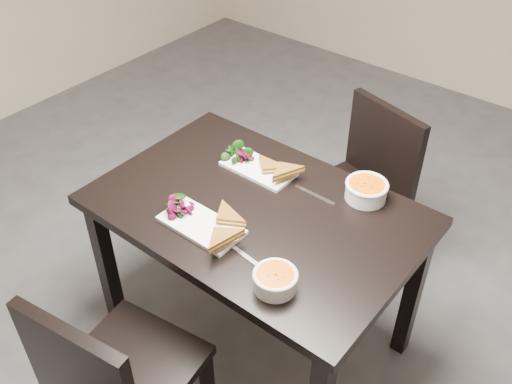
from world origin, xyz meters
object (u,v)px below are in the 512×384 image
Objects in this scene: chair_near at (113,376)px; plate_far at (258,169)px; plate_near at (201,225)px; chair_far at (362,183)px; soup_bowl_near at (275,279)px; soup_bowl_far at (366,189)px; table at (256,226)px.

plate_far is (-0.11, 0.90, 0.27)m from chair_near.
plate_near is at bearing -82.14° from plate_far.
chair_far is 5.89× the size of soup_bowl_near.
plate_near is 1.89× the size of soup_bowl_far.
chair_near is at bearing -125.92° from soup_bowl_near.
chair_far is (0.08, 0.69, -0.17)m from table.
chair_far is 5.24× the size of soup_bowl_far.
soup_bowl_far is at bearing 45.90° from table.
soup_bowl_far is at bearing 90.57° from soup_bowl_near.
chair_far is at bearing 83.26° from table.
soup_bowl_near is at bearing -62.28° from chair_far.
table is at bearing -134.10° from soup_bowl_far.
chair_far is 2.76× the size of plate_near.
soup_bowl_near is at bearing -42.59° from table.
plate_near is at bearing -85.01° from chair_far.
chair_far is 0.62m from plate_far.
soup_bowl_far is (0.21, -0.39, 0.31)m from chair_far.
plate_far is at bearing 133.42° from soup_bowl_near.
chair_near is (-0.03, -0.71, -0.17)m from table.
soup_bowl_near reaches higher than table.
table is 1.41× the size of chair_far.
table is 8.32× the size of soup_bowl_near.
table is 4.05× the size of plate_far.
plate_far is (-0.22, -0.51, 0.27)m from chair_far.
table is 0.25m from plate_near.
chair_far is at bearing 77.27° from chair_near.
chair_near is 0.95m from plate_far.
plate_far is at bearing -164.87° from soup_bowl_far.
chair_near is 0.62m from soup_bowl_near.
table is at bearing 137.41° from soup_bowl_near.
plate_near is 0.40m from plate_far.
table is 0.73m from chair_near.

